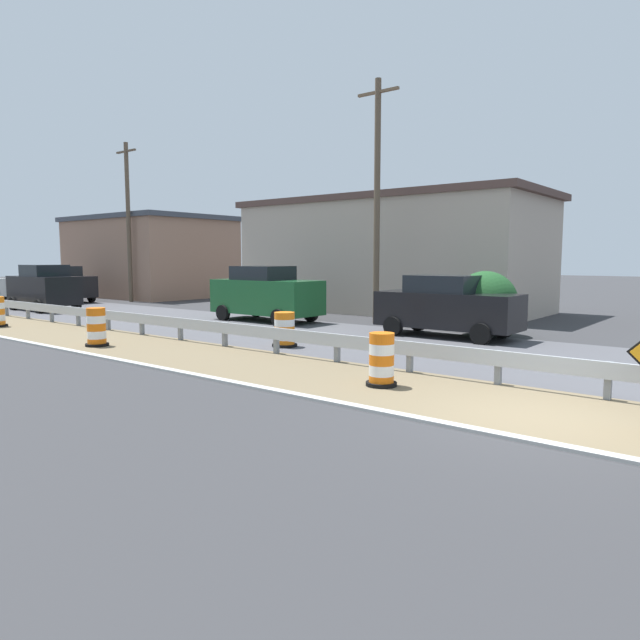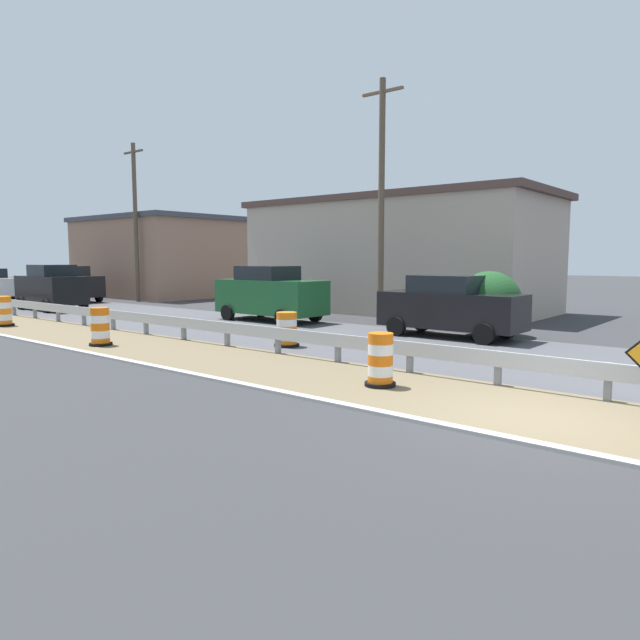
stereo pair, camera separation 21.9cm
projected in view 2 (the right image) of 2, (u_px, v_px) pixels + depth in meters
name	position (u px, v px, depth m)	size (l,w,h in m)	color
ground_plane	(534.00, 419.00, 9.17)	(160.00, 160.00, 0.00)	#333335
median_dirt_strip	(545.00, 413.00, 9.56)	(3.41, 120.00, 0.01)	#706047
far_lane_asphalt	(617.00, 368.00, 13.46)	(6.73, 120.00, 0.00)	#4C4C51
curb_near_edge	(503.00, 439.00, 8.17)	(0.20, 120.00, 0.11)	#ADADA8
guardrail_median	(409.00, 350.00, 12.84)	(0.18, 59.41, 0.71)	#ADB2B7
traffic_barrel_nearest	(380.00, 362.00, 11.50)	(0.63, 0.63, 1.08)	orange
traffic_barrel_close	(287.00, 331.00, 16.66)	(0.74, 0.74, 1.01)	orange
traffic_barrel_mid	(100.00, 328.00, 16.85)	(0.66, 0.66, 1.12)	orange
traffic_barrel_far	(3.00, 313.00, 21.66)	(0.74, 0.74, 1.13)	orange
car_trailing_near_lane	(450.00, 306.00, 18.54)	(1.94, 4.62, 2.01)	black
car_mid_far_lane	(270.00, 294.00, 23.36)	(2.17, 4.71, 2.24)	#195128
car_distant_a	(69.00, 284.00, 33.79)	(2.11, 4.71, 2.09)	black
car_distant_b	(51.00, 287.00, 28.29)	(2.07, 4.12, 2.24)	black
roadside_shop_near	(398.00, 255.00, 28.04)	(7.03, 14.62, 5.43)	#AD9E8E
roadside_shop_far	(157.00, 257.00, 38.90)	(7.47, 10.56, 5.28)	#93705B
utility_pole_near	(381.00, 199.00, 22.14)	(0.24, 1.80, 9.33)	brown
utility_pole_mid	(136.00, 221.00, 33.38)	(0.24, 1.80, 9.14)	brown
bush_roadside	(489.00, 304.00, 18.89)	(2.13, 2.13, 2.14)	#1E4C23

